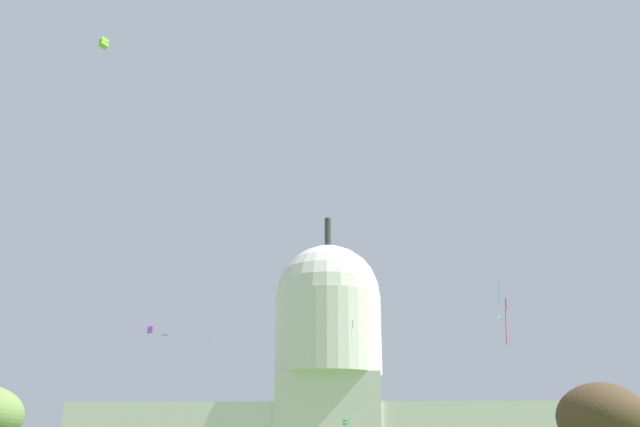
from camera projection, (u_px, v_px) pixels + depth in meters
The scene contains 12 objects.
capitol_building at pixel (328, 385), 205.75m from camera, with size 136.50×29.20×71.15m.
tree_east_mid at pixel (610, 426), 108.99m from camera, with size 7.85×7.94×12.77m.
tree_east_far at pixel (602, 418), 86.15m from camera, with size 12.39×11.78×11.64m.
kite_turquoise_high at pixel (499, 286), 142.15m from camera, with size 0.48×1.21×4.70m.
kite_blue_mid at pixel (166, 338), 163.10m from camera, with size 1.58×1.01×4.29m.
kite_cyan_high at pixel (499, 317), 178.38m from camera, with size 0.53×0.50×0.80m.
kite_red_low at pixel (506, 309), 67.10m from camera, with size 0.35×0.93×4.09m.
kite_white_mid at pixel (352, 329), 120.97m from camera, with size 0.33×0.72×4.81m.
kite_lime_high at pixel (104, 43), 90.32m from camera, with size 1.38×1.36×1.20m.
kite_green_low at pixel (346, 422), 171.29m from camera, with size 1.40×1.38×3.69m.
kite_pink_mid at pixel (210, 342), 181.63m from camera, with size 1.22×0.67×0.16m.
kite_violet_mid at pixel (150, 330), 128.81m from camera, with size 1.15×1.09×1.33m.
Camera 1 is at (2.47, -22.12, 2.08)m, focal length 42.97 mm.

